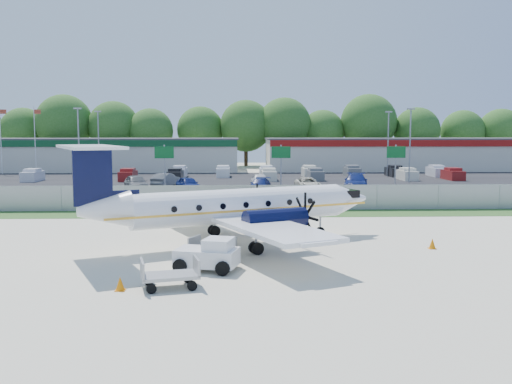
{
  "coord_description": "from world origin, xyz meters",
  "views": [
    {
      "loc": [
        -1.38,
        -30.94,
        6.19
      ],
      "look_at": [
        0.0,
        6.0,
        2.3
      ],
      "focal_mm": 40.0,
      "sensor_mm": 36.0,
      "label": 1
    }
  ],
  "objects_px": {
    "baggage_cart_near": "(213,250)",
    "aircraft": "(235,206)",
    "pushback_tug": "(210,255)",
    "baggage_cart_far": "(170,275)"
  },
  "relations": [
    {
      "from": "baggage_cart_near",
      "to": "pushback_tug",
      "type": "bearing_deg",
      "value": -91.39
    },
    {
      "from": "baggage_cart_near",
      "to": "aircraft",
      "type": "bearing_deg",
      "value": 74.28
    },
    {
      "from": "pushback_tug",
      "to": "baggage_cart_near",
      "type": "xyz_separation_m",
      "value": [
        0.05,
        2.1,
        -0.19
      ]
    },
    {
      "from": "aircraft",
      "to": "baggage_cart_far",
      "type": "distance_m",
      "value": 9.39
    },
    {
      "from": "pushback_tug",
      "to": "baggage_cart_far",
      "type": "height_order",
      "value": "pushback_tug"
    },
    {
      "from": "aircraft",
      "to": "baggage_cart_near",
      "type": "relative_size",
      "value": 7.34
    },
    {
      "from": "baggage_cart_near",
      "to": "baggage_cart_far",
      "type": "height_order",
      "value": "baggage_cart_far"
    },
    {
      "from": "aircraft",
      "to": "pushback_tug",
      "type": "xyz_separation_m",
      "value": [
        -1.14,
        -5.98,
        -1.44
      ]
    },
    {
      "from": "aircraft",
      "to": "pushback_tug",
      "type": "relative_size",
      "value": 5.87
    },
    {
      "from": "pushback_tug",
      "to": "baggage_cart_far",
      "type": "bearing_deg",
      "value": -116.51
    }
  ]
}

